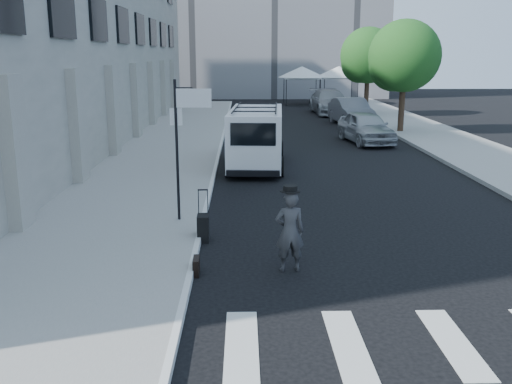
{
  "coord_description": "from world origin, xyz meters",
  "views": [
    {
      "loc": [
        -0.96,
        -10.76,
        4.25
      ],
      "look_at": [
        -0.69,
        1.36,
        1.3
      ],
      "focal_mm": 40.0,
      "sensor_mm": 36.0,
      "label": 1
    }
  ],
  "objects_px": {
    "businessman": "(290,232)",
    "cargo_van": "(256,137)",
    "parked_car_a": "(366,127)",
    "parked_car_b": "(351,112)",
    "parked_car_c": "(330,102)",
    "briefcase": "(196,266)",
    "suitcase": "(203,228)"
  },
  "relations": [
    {
      "from": "businessman",
      "to": "cargo_van",
      "type": "relative_size",
      "value": 0.28
    },
    {
      "from": "parked_car_a",
      "to": "parked_car_b",
      "type": "relative_size",
      "value": 0.91
    },
    {
      "from": "cargo_van",
      "to": "parked_car_c",
      "type": "bearing_deg",
      "value": 77.23
    },
    {
      "from": "parked_car_b",
      "to": "businessman",
      "type": "bearing_deg",
      "value": -108.88
    },
    {
      "from": "briefcase",
      "to": "parked_car_b",
      "type": "bearing_deg",
      "value": 71.81
    },
    {
      "from": "businessman",
      "to": "briefcase",
      "type": "relative_size",
      "value": 3.72
    },
    {
      "from": "briefcase",
      "to": "parked_car_b",
      "type": "distance_m",
      "value": 25.16
    },
    {
      "from": "suitcase",
      "to": "parked_car_a",
      "type": "xyz_separation_m",
      "value": [
        6.9,
        14.81,
        0.45
      ]
    },
    {
      "from": "businessman",
      "to": "parked_car_a",
      "type": "relative_size",
      "value": 0.36
    },
    {
      "from": "suitcase",
      "to": "cargo_van",
      "type": "xyz_separation_m",
      "value": [
        1.45,
        9.04,
        0.83
      ]
    },
    {
      "from": "parked_car_b",
      "to": "parked_car_c",
      "type": "distance_m",
      "value": 6.51
    },
    {
      "from": "briefcase",
      "to": "parked_car_a",
      "type": "distance_m",
      "value": 18.24
    },
    {
      "from": "businessman",
      "to": "parked_car_c",
      "type": "relative_size",
      "value": 0.28
    },
    {
      "from": "businessman",
      "to": "cargo_van",
      "type": "xyz_separation_m",
      "value": [
        -0.41,
        10.94,
        0.33
      ]
    },
    {
      "from": "suitcase",
      "to": "parked_car_b",
      "type": "relative_size",
      "value": 0.24
    },
    {
      "from": "suitcase",
      "to": "cargo_van",
      "type": "relative_size",
      "value": 0.2
    },
    {
      "from": "businessman",
      "to": "suitcase",
      "type": "height_order",
      "value": "businessman"
    },
    {
      "from": "parked_car_b",
      "to": "suitcase",
      "type": "bearing_deg",
      "value": -114.43
    },
    {
      "from": "suitcase",
      "to": "parked_car_c",
      "type": "relative_size",
      "value": 0.2
    },
    {
      "from": "suitcase",
      "to": "cargo_van",
      "type": "height_order",
      "value": "cargo_van"
    },
    {
      "from": "briefcase",
      "to": "parked_car_a",
      "type": "height_order",
      "value": "parked_car_a"
    },
    {
      "from": "parked_car_a",
      "to": "parked_car_c",
      "type": "xyz_separation_m",
      "value": [
        0.26,
        13.63,
        0.09
      ]
    },
    {
      "from": "parked_car_a",
      "to": "parked_car_c",
      "type": "bearing_deg",
      "value": 81.21
    },
    {
      "from": "businessman",
      "to": "parked_car_c",
      "type": "distance_m",
      "value": 30.8
    },
    {
      "from": "parked_car_a",
      "to": "briefcase",
      "type": "bearing_deg",
      "value": -119.92
    },
    {
      "from": "businessman",
      "to": "cargo_van",
      "type": "distance_m",
      "value": 10.95
    },
    {
      "from": "businessman",
      "to": "parked_car_b",
      "type": "height_order",
      "value": "businessman"
    },
    {
      "from": "parked_car_a",
      "to": "parked_car_c",
      "type": "relative_size",
      "value": 0.76
    },
    {
      "from": "parked_car_c",
      "to": "suitcase",
      "type": "bearing_deg",
      "value": -106.88
    },
    {
      "from": "parked_car_a",
      "to": "cargo_van",
      "type": "bearing_deg",
      "value": -141.07
    },
    {
      "from": "businessman",
      "to": "briefcase",
      "type": "distance_m",
      "value": 1.97
    },
    {
      "from": "suitcase",
      "to": "parked_car_c",
      "type": "bearing_deg",
      "value": 74.82
    }
  ]
}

